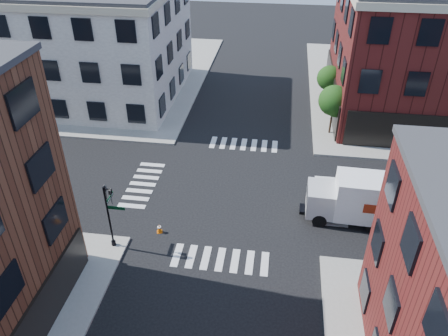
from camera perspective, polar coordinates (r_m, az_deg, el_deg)
name	(u,v)px	position (r m, az deg, el deg)	size (l,w,h in m)	color
ground	(234,192)	(32.39, 1.33, -3.11)	(120.00, 120.00, 0.00)	black
sidewalk_nw	(81,73)	(56.00, -18.20, 11.71)	(30.00, 30.00, 0.15)	gray
building_nw	(70,41)	(49.21, -19.50, 15.33)	(22.00, 16.00, 11.00)	#BCB8AC
tree_near	(334,102)	(39.58, 14.23, 8.34)	(2.69, 2.69, 4.49)	black
tree_far	(330,79)	(45.19, 13.64, 11.19)	(2.43, 2.43, 4.07)	black
signal_pole	(110,210)	(27.02, -14.71, -5.31)	(1.29, 1.24, 4.60)	black
box_truck	(367,200)	(30.14, 18.20, -3.99)	(7.73, 2.57, 3.46)	white
traffic_cone	(159,228)	(29.04, -8.45, -7.80)	(0.44, 0.44, 0.65)	#CD5C09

